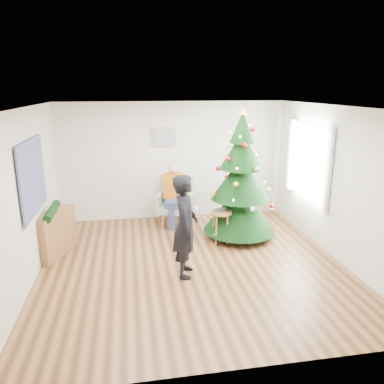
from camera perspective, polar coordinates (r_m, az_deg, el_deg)
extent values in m
plane|color=brown|center=(6.44, 0.03, -10.94)|extent=(5.00, 5.00, 0.00)
plane|color=white|center=(5.77, 0.03, 12.82)|extent=(5.00, 5.00, 0.00)
plane|color=silver|center=(8.39, -2.89, 4.74)|extent=(5.00, 0.00, 5.00)
plane|color=silver|center=(3.68, 6.77, -9.95)|extent=(5.00, 0.00, 5.00)
plane|color=silver|center=(6.09, -23.85, -0.81)|extent=(0.00, 5.00, 5.00)
plane|color=silver|center=(6.85, 21.13, 1.20)|extent=(0.00, 5.00, 5.00)
cube|color=white|center=(7.64, 17.32, 4.50)|extent=(0.04, 1.30, 1.40)
cube|color=white|center=(6.98, 19.84, 3.28)|extent=(0.05, 0.25, 1.50)
cube|color=white|center=(8.29, 14.82, 5.52)|extent=(0.05, 0.25, 1.50)
cylinder|color=#3F2816|center=(7.58, 7.14, -5.53)|extent=(0.11, 0.11, 0.33)
cone|color=black|center=(7.43, 7.26, -2.41)|extent=(1.41, 1.41, 0.92)
cone|color=black|center=(7.27, 7.42, 2.07)|extent=(1.13, 1.13, 0.81)
cone|color=black|center=(7.16, 7.57, 6.30)|extent=(0.83, 0.83, 0.71)
cone|color=black|center=(7.11, 7.69, 9.75)|extent=(0.48, 0.48, 0.60)
cone|color=gold|center=(7.08, 7.79, 12.20)|extent=(0.15, 0.15, 0.15)
cylinder|color=brown|center=(7.08, 4.41, -3.12)|extent=(0.42, 0.42, 0.04)
cylinder|color=brown|center=(7.23, 4.34, -6.28)|extent=(0.32, 0.32, 0.02)
imported|color=silver|center=(7.07, 4.41, -2.86)|extent=(0.39, 0.30, 0.03)
cube|color=gray|center=(8.09, -2.63, -2.45)|extent=(0.89, 0.85, 0.12)
cube|color=gray|center=(8.29, -2.29, 0.44)|extent=(0.72, 0.33, 0.60)
cube|color=gray|center=(8.11, -5.01, -1.28)|extent=(0.27, 0.57, 0.30)
cube|color=gray|center=(7.99, -0.24, -1.46)|extent=(0.27, 0.57, 0.30)
cube|color=navy|center=(7.97, -2.56, -1.75)|extent=(0.52, 0.53, 0.14)
cube|color=#BF6512|center=(8.10, -2.80, 0.95)|extent=(0.48, 0.34, 0.55)
sphere|color=tan|center=(7.99, -2.81, 3.55)|extent=(0.23, 0.23, 0.23)
imported|color=black|center=(5.80, -1.03, -5.22)|extent=(0.50, 0.66, 1.64)
cube|color=white|center=(5.71, 0.73, -2.66)|extent=(0.06, 0.13, 0.04)
cube|color=brown|center=(7.06, -20.23, -5.97)|extent=(0.63, 1.04, 0.80)
cylinder|color=black|center=(6.92, -20.55, -2.73)|extent=(0.14, 0.90, 0.14)
cube|color=black|center=(6.30, -23.12, 2.15)|extent=(0.03, 1.50, 1.15)
cube|color=tan|center=(8.25, -4.31, 8.40)|extent=(0.52, 0.03, 0.42)
cube|color=gray|center=(8.22, -4.29, 8.38)|extent=(0.44, 0.02, 0.34)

